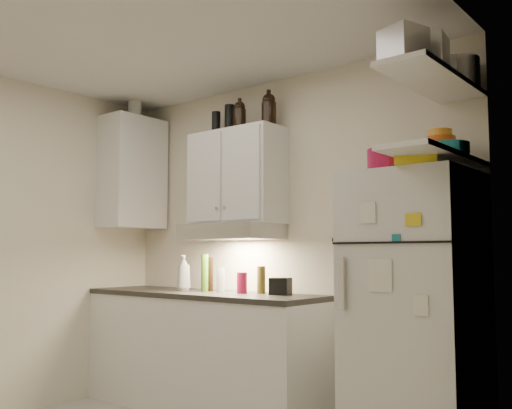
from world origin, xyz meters
The scene contains 34 objects.
ceiling centered at (0.00, 0.00, 2.61)m, with size 3.20×3.00×0.02m, color silver.
back_wall centered at (0.00, 1.51, 1.30)m, with size 3.20×0.02×2.60m, color beige.
right_wall centered at (1.61, 0.00, 1.30)m, with size 0.02×3.00×2.60m, color beige.
base_cabinet centered at (-0.55, 1.20, 0.44)m, with size 2.10×0.60×0.88m, color white.
countertop centered at (-0.55, 1.20, 0.90)m, with size 2.10×0.62×0.04m, color #2C2925.
upper_cabinet centered at (-0.30, 1.33, 1.83)m, with size 0.80×0.33×0.75m, color white.
side_cabinet centered at (-1.44, 1.20, 1.95)m, with size 0.33×0.55×1.00m, color white.
range_hood centered at (-0.30, 1.27, 1.39)m, with size 0.76×0.46×0.12m, color silver.
fridge centered at (1.25, 1.16, 0.85)m, with size 0.70×0.68×1.70m, color silver.
shelf_hi centered at (1.45, 1.02, 2.20)m, with size 0.30×0.95×0.03m, color white.
shelf_lo centered at (1.45, 1.02, 1.76)m, with size 0.30×0.95×0.03m, color white.
knife_strip centered at (0.70, 1.49, 1.32)m, with size 0.42×0.02×0.03m, color black.
dutch_oven centered at (1.16, 1.02, 1.77)m, with size 0.23×0.23×0.14m, color #A4133F.
book_stack centered at (1.37, 0.94, 1.75)m, with size 0.22×0.28×0.09m, color gold.
spice_jar centered at (1.25, 1.15, 1.76)m, with size 0.07×0.07×0.11m, color silver.
stock_pot centered at (1.48, 1.34, 2.31)m, with size 0.25×0.25×0.18m, color silver.
tin_a centered at (1.43, 0.98, 2.33)m, with size 0.23×0.20×0.23m, color #AAAAAD.
tin_b centered at (1.41, 0.72, 2.31)m, with size 0.20×0.20×0.20m, color #AAAAAD.
bowl_teal centered at (1.42, 1.28, 1.82)m, with size 0.23×0.23×0.09m, color #166D7B.
bowl_orange centered at (1.38, 1.27, 1.89)m, with size 0.18×0.18×0.05m, color #E15615.
bowl_yellow centered at (1.38, 1.27, 1.94)m, with size 0.14×0.14×0.05m, color #F6A32B.
plates centered at (1.50, 1.06, 1.80)m, with size 0.24×0.24×0.06m, color #166D7B.
growler_a centered at (-0.24, 1.30, 2.32)m, with size 0.10×0.10×0.23m, color black, non-canonical shape.
growler_b centered at (0.00, 1.37, 2.34)m, with size 0.11×0.11×0.27m, color black, non-canonical shape.
thermos_a centered at (-0.42, 1.38, 2.32)m, with size 0.08×0.08×0.25m, color black.
thermos_b centered at (-0.57, 1.38, 2.31)m, with size 0.07×0.07×0.21m, color black.
side_jar centered at (-1.40, 1.18, 2.53)m, with size 0.12×0.12×0.16m, color silver.
soap_bottle centered at (-0.78, 1.22, 1.08)m, with size 0.12×0.13×0.32m, color white.
pepper_mill centered at (-0.05, 1.33, 1.02)m, with size 0.06×0.06×0.21m, color brown.
oil_bottle centered at (-0.54, 1.22, 1.07)m, with size 0.06×0.06×0.30m, color #40701C.
vinegar_bottle centered at (-0.53, 1.28, 1.06)m, with size 0.06×0.06×0.27m, color black.
clear_bottle centered at (-0.38, 1.24, 1.02)m, with size 0.06×0.06×0.19m, color silver.
red_jar centered at (-0.17, 1.25, 1.00)m, with size 0.08×0.08×0.16m, color #A4133F.
caddy centered at (0.15, 1.31, 0.98)m, with size 0.15×0.10×0.12m, color black.
Camera 1 is at (2.66, -2.06, 1.22)m, focal length 40.00 mm.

